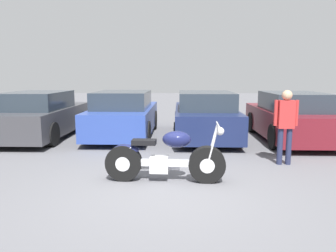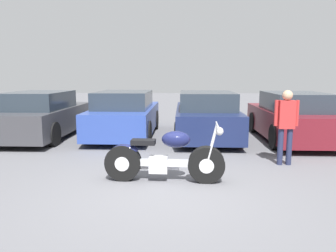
% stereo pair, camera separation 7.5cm
% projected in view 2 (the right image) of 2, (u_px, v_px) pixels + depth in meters
% --- Properties ---
extents(ground_plane, '(60.00, 60.00, 0.00)m').
position_uv_depth(ground_plane, '(164.00, 190.00, 5.59)').
color(ground_plane, slate).
extents(motorcycle, '(2.22, 0.62, 1.09)m').
position_uv_depth(motorcycle, '(164.00, 158.00, 6.01)').
color(motorcycle, black).
rests_on(motorcycle, ground_plane).
extents(parked_car_dark_grey, '(1.89, 4.33, 1.44)m').
position_uv_depth(parked_car_dark_grey, '(42.00, 116.00, 10.26)').
color(parked_car_dark_grey, '#3D3D42').
rests_on(parked_car_dark_grey, ground_plane).
extents(parked_car_blue, '(1.89, 4.33, 1.44)m').
position_uv_depth(parked_car_blue, '(125.00, 115.00, 10.48)').
color(parked_car_blue, '#2D479E').
rests_on(parked_car_blue, ground_plane).
extents(parked_car_navy, '(1.89, 4.33, 1.44)m').
position_uv_depth(parked_car_navy, '(206.00, 116.00, 10.14)').
color(parked_car_navy, '#19234C').
rests_on(parked_car_navy, ground_plane).
extents(parked_car_maroon, '(1.89, 4.33, 1.44)m').
position_uv_depth(parked_car_maroon, '(293.00, 118.00, 9.78)').
color(parked_car_maroon, maroon).
rests_on(parked_car_maroon, ground_plane).
extents(person_standing, '(0.52, 0.22, 1.63)m').
position_uv_depth(person_standing, '(286.00, 121.00, 7.05)').
color(person_standing, '#232847').
rests_on(person_standing, ground_plane).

